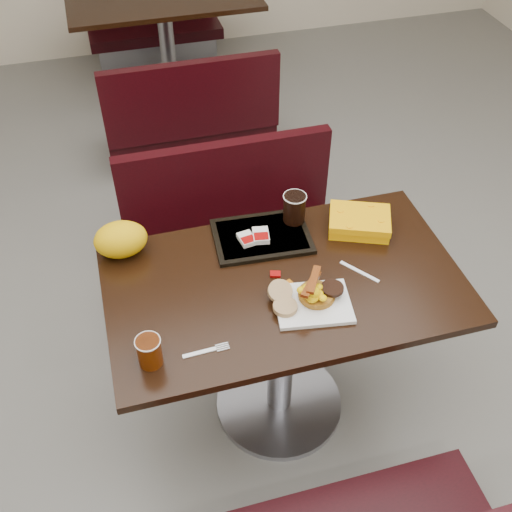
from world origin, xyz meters
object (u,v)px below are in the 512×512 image
object	(u,v)px
bench_near_n	(236,234)
platter	(313,304)
coffee_cup_far	(294,208)
table_near	(281,350)
tray	(262,236)
coffee_cup_near	(149,352)
bench_far_n	(153,13)
paper_bag	(121,239)
hashbrown_sleeve_left	(247,239)
table_far	(168,51)
bench_far_s	(188,105)
pancake_stack	(317,294)
clamshell	(359,222)
fork	(199,353)
hashbrown_sleeve_right	(261,235)
knife	(359,272)

from	to	relation	value
bench_near_n	platter	bearing A→B (deg)	-86.11
bench_near_n	coffee_cup_far	distance (m)	0.64
table_near	tray	xyz separation A→B (m)	(-0.02, 0.23, 0.38)
platter	coffee_cup_far	bearing A→B (deg)	89.46
coffee_cup_near	tray	size ratio (longest dim) A/B	0.29
bench_far_n	paper_bag	distance (m)	3.09
bench_near_n	hashbrown_sleeve_left	size ratio (longest dim) A/B	14.38
platter	table_far	bearing A→B (deg)	99.79
bench_far_n	paper_bag	size ratio (longest dim) A/B	5.39
bench_far_s	pancake_stack	distance (m)	2.05
hashbrown_sleeve_left	table_near	bearing A→B (deg)	-79.72
tray	table_far	bearing A→B (deg)	93.40
tray	paper_bag	world-z (taller)	paper_bag
table_near	bench_far_n	world-z (taller)	table_near
bench_far_s	platter	bearing A→B (deg)	-88.41
pancake_stack	coffee_cup_near	bearing A→B (deg)	-169.15
table_near	clamshell	size ratio (longest dim) A/B	5.48
bench_near_n	paper_bag	size ratio (longest dim) A/B	5.39
coffee_cup_near	fork	size ratio (longest dim) A/B	0.70
table_far	bench_far_s	distance (m)	0.70
hashbrown_sleeve_left	paper_bag	bearing A→B (deg)	161.08
hashbrown_sleeve_right	bench_far_n	bearing A→B (deg)	99.34
bench_far_s	platter	distance (m)	2.07
knife	hashbrown_sleeve_right	world-z (taller)	hashbrown_sleeve_right
table_near	clamshell	distance (m)	0.56
fork	hashbrown_sleeve_left	distance (m)	0.50
coffee_cup_near	hashbrown_sleeve_left	world-z (taller)	coffee_cup_near
bench_far_n	fork	world-z (taller)	fork
pancake_stack	tray	world-z (taller)	pancake_stack
bench_far_n	pancake_stack	world-z (taller)	pancake_stack
pancake_stack	clamshell	world-z (taller)	clamshell
table_far	bench_far_n	world-z (taller)	table_far
coffee_cup_near	platter	bearing A→B (deg)	8.97
bench_far_s	pancake_stack	bearing A→B (deg)	-87.84
fork	hashbrown_sleeve_right	distance (m)	0.54
bench_far_n	clamshell	bearing A→B (deg)	-83.70
pancake_stack	table_far	bearing A→B (deg)	91.60
table_near	pancake_stack	size ratio (longest dim) A/B	9.98
coffee_cup_near	tray	bearing A→B (deg)	43.48
pancake_stack	paper_bag	size ratio (longest dim) A/B	0.65
tray	hashbrown_sleeve_right	xyz separation A→B (m)	(-0.01, -0.01, 0.02)
bench_near_n	knife	xyz separation A→B (m)	(0.26, -0.73, 0.39)
paper_bag	table_near	bearing A→B (deg)	-29.06
bench_near_n	tray	size ratio (longest dim) A/B	2.90
pancake_stack	coffee_cup_far	world-z (taller)	coffee_cup_far
bench_far_n	paper_bag	world-z (taller)	paper_bag
fork	coffee_cup_far	world-z (taller)	coffee_cup_far
fork	paper_bag	bearing A→B (deg)	106.28
tray	paper_bag	size ratio (longest dim) A/B	1.86
table_near	paper_bag	xyz separation A→B (m)	(-0.51, 0.28, 0.44)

